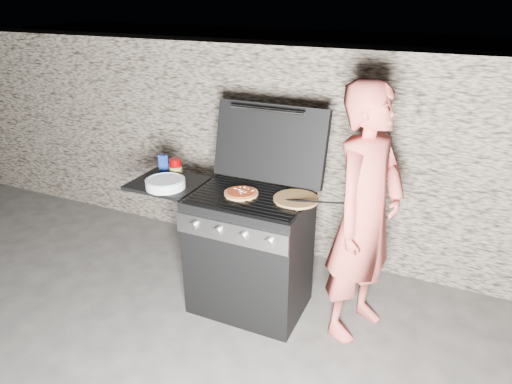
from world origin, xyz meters
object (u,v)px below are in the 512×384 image
at_px(gas_grill, 219,246).
at_px(sauce_jar, 176,167).
at_px(pizza_topped, 241,193).
at_px(person, 365,216).

distance_m(gas_grill, sauce_jar, 0.68).
height_order(gas_grill, sauce_jar, sauce_jar).
distance_m(pizza_topped, person, 0.84).
distance_m(pizza_topped, sauce_jar, 0.62).
height_order(sauce_jar, person, person).
height_order(pizza_topped, sauce_jar, sauce_jar).
height_order(gas_grill, person, person).
relative_size(gas_grill, pizza_topped, 5.71).
xyz_separation_m(gas_grill, person, (1.02, 0.11, 0.41)).
distance_m(gas_grill, person, 1.10).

